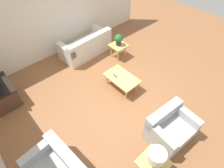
% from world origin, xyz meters
% --- Properties ---
extents(ground_plane, '(14.00, 14.00, 0.00)m').
position_xyz_m(ground_plane, '(0.00, 0.00, 0.00)').
color(ground_plane, '#8E5B38').
extents(wall_right, '(0.12, 7.20, 2.70)m').
position_xyz_m(wall_right, '(3.06, 0.00, 1.35)').
color(wall_right, silver).
rests_on(wall_right, ground_plane).
extents(sofa, '(0.91, 1.81, 0.78)m').
position_xyz_m(sofa, '(2.23, -0.59, 0.30)').
color(sofa, silver).
rests_on(sofa, ground_plane).
extents(armchair, '(0.85, 1.05, 0.75)m').
position_xyz_m(armchair, '(-1.58, -0.07, 0.31)').
color(armchair, '#A8ADB2').
rests_on(armchair, ground_plane).
extents(coffee_table, '(0.98, 0.61, 0.39)m').
position_xyz_m(coffee_table, '(0.24, -0.36, 0.35)').
color(coffee_table, tan).
rests_on(coffee_table, ground_plane).
extents(side_table_plant, '(0.52, 0.52, 0.48)m').
position_xyz_m(side_table_plant, '(1.37, -1.30, 0.40)').
color(side_table_plant, tan).
rests_on(side_table_plant, ground_plane).
extents(side_table_lamp, '(0.52, 0.52, 0.48)m').
position_xyz_m(side_table_lamp, '(-1.83, 0.85, 0.40)').
color(side_table_lamp, tan).
rests_on(side_table_lamp, ground_plane).
extents(tv_stand_chest, '(0.96, 0.64, 0.58)m').
position_xyz_m(tv_stand_chest, '(2.01, 2.35, 0.31)').
color(tv_stand_chest, '#4C3323').
rests_on(tv_stand_chest, ground_plane).
extents(potted_plant, '(0.27, 0.27, 0.38)m').
position_xyz_m(potted_plant, '(1.37, -1.30, 0.69)').
color(potted_plant, '#333338').
rests_on(potted_plant, side_table_plant).
extents(table_lamp, '(0.32, 0.32, 0.42)m').
position_xyz_m(table_lamp, '(-1.83, 0.85, 0.76)').
color(table_lamp, '#997F4C').
rests_on(table_lamp, side_table_lamp).
extents(remote_control, '(0.16, 0.05, 0.02)m').
position_xyz_m(remote_control, '(0.40, -0.25, 0.40)').
color(remote_control, '#4C4C51').
rests_on(remote_control, coffee_table).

